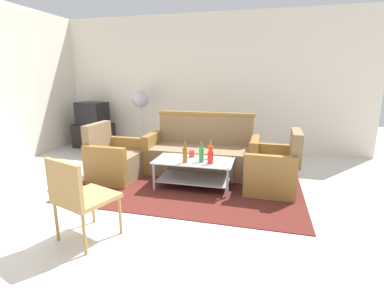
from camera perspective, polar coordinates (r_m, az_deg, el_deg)
The scene contains 16 objects.
ground_plane at distance 3.58m, azimuth -6.45°, elevation -12.55°, with size 14.00×14.00×0.00m, color beige.
wall_back at distance 6.17m, azimuth 3.42°, elevation 11.91°, with size 6.52×0.12×2.80m.
rug at distance 4.24m, azimuth -0.72°, elevation -8.15°, with size 3.18×2.05×0.01m, color #511E19.
couch at distance 4.70m, azimuth 2.02°, elevation -1.95°, with size 1.80×0.75×0.96m.
armchair_left at distance 4.58m, azimuth -15.16°, elevation -3.22°, with size 0.72×0.78×0.85m.
armchair_right at distance 4.12m, azimuth 15.80°, elevation -5.12°, with size 0.72×0.78×0.85m.
coffee_table at distance 4.08m, azimuth 0.43°, elevation -5.03°, with size 1.10×0.60×0.40m.
bottle_green at distance 3.90m, azimuth 1.87°, elevation -2.09°, with size 0.07×0.07×0.29m.
bottle_red at distance 3.84m, azimuth 3.67°, elevation -2.66°, with size 0.08×0.08×0.24m.
bottle_orange at distance 4.09m, azimuth 3.71°, elevation -1.55°, with size 0.07×0.07×0.26m.
bottle_brown at distance 3.88m, azimuth -1.43°, elevation -2.14°, with size 0.06×0.06×0.30m.
cup at distance 4.16m, azimuth -0.06°, elevation -1.92°, with size 0.08×0.08×0.10m, color red.
tv_stand at distance 6.79m, azimuth -18.95°, elevation 1.64°, with size 0.80×0.50×0.52m, color black.
television at distance 6.71m, azimuth -19.26°, elevation 5.83°, with size 0.65×0.51×0.48m.
pedestal_fan at distance 6.17m, azimuth -10.18°, elevation 8.12°, with size 0.36×0.36×1.27m.
wicker_chair at distance 2.90m, azimuth -21.75°, elevation -9.19°, with size 0.61×0.61×0.84m.
Camera 1 is at (1.17, -3.00, 1.56)m, focal length 26.77 mm.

